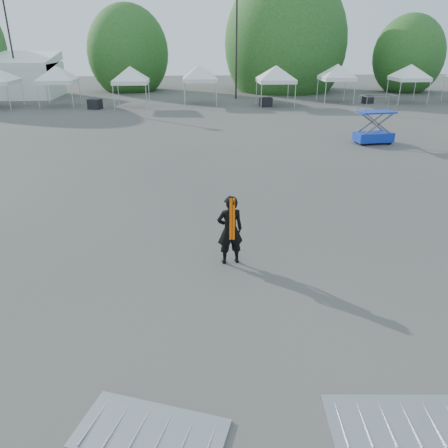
{
  "coord_description": "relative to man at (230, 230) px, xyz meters",
  "views": [
    {
      "loc": [
        -1.33,
        -11.41,
        5.55
      ],
      "look_at": [
        -0.61,
        -1.56,
        1.3
      ],
      "focal_mm": 35.0,
      "sensor_mm": 36.0,
      "label": 1
    }
  ],
  "objects": [
    {
      "name": "light_pole_east",
      "position": [
        3.42,
        33.13,
        4.57
      ],
      "size": [
        0.6,
        0.25,
        9.8
      ],
      "color": "black",
      "rests_on": "ground"
    },
    {
      "name": "barrier_left",
      "position": [
        -1.66,
        -5.41,
        -0.91
      ],
      "size": [
        2.5,
        1.81,
        0.07
      ],
      "rotation": [
        0.0,
        0.0,
        -0.34
      ],
      "color": "#9B9EA3",
      "rests_on": "ground"
    },
    {
      "name": "light_pole_west",
      "position": [
        -17.58,
        35.13,
        4.83
      ],
      "size": [
        0.6,
        0.25,
        10.3
      ],
      "color": "black",
      "rests_on": "ground"
    },
    {
      "name": "crate_west",
      "position": [
        -8.88,
        27.56,
        -0.55
      ],
      "size": [
        1.24,
        1.11,
        0.79
      ],
      "primitive_type": "cube",
      "rotation": [
        0.0,
        0.0,
        -0.38
      ],
      "color": "black",
      "rests_on": "ground"
    },
    {
      "name": "man",
      "position": [
        0.0,
        0.0,
        0.0
      ],
      "size": [
        0.74,
        0.54,
        1.88
      ],
      "rotation": [
        0.0,
        0.0,
        3.28
      ],
      "color": "black",
      "rests_on": "ground"
    },
    {
      "name": "tent_h",
      "position": [
        18.57,
        29.26,
        2.11
      ],
      "size": [
        4.01,
        4.01,
        3.88
      ],
      "color": "silver",
      "rests_on": "ground"
    },
    {
      "name": "tent_f",
      "position": [
        6.33,
        28.25,
        2.11
      ],
      "size": [
        4.31,
        4.31,
        3.88
      ],
      "color": "silver",
      "rests_on": "ground"
    },
    {
      "name": "tree_mid_w",
      "position": [
        -7.58,
        41.13,
        2.99
      ],
      "size": [
        4.16,
        4.16,
        6.33
      ],
      "color": "#382314",
      "rests_on": "ground"
    },
    {
      "name": "tent_d",
      "position": [
        -5.88,
        28.23,
        2.11
      ],
      "size": [
        4.01,
        4.01,
        3.88
      ],
      "color": "silver",
      "rests_on": "ground"
    },
    {
      "name": "barrier_mid",
      "position": [
        2.16,
        -5.47,
        -0.91
      ],
      "size": [
        2.26,
        1.25,
        0.07
      ],
      "rotation": [
        0.0,
        0.0,
        -0.07
      ],
      "color": "#9B9EA3",
      "rests_on": "ground"
    },
    {
      "name": "tent_g",
      "position": [
        12.19,
        30.03,
        2.11
      ],
      "size": [
        3.98,
        3.98,
        3.88
      ],
      "color": "silver",
      "rests_on": "ground"
    },
    {
      "name": "tent_c",
      "position": [
        -12.1,
        29.2,
        2.11
      ],
      "size": [
        4.19,
        4.19,
        3.88
      ],
      "color": "silver",
      "rests_on": "ground"
    },
    {
      "name": "crate_east",
      "position": [
        14.97,
        29.16,
        -0.62
      ],
      "size": [
        0.99,
        0.86,
        0.66
      ],
      "primitive_type": "cube",
      "rotation": [
        0.0,
        0.0,
        0.27
      ],
      "color": "black",
      "rests_on": "ground"
    },
    {
      "name": "tree_far_e",
      "position": [
        22.42,
        38.13,
        2.68
      ],
      "size": [
        3.84,
        3.84,
        5.84
      ],
      "color": "#382314",
      "rests_on": "ground"
    },
    {
      "name": "scissor_lift",
      "position": [
        9.23,
        13.44,
        0.39
      ],
      "size": [
        2.15,
        1.26,
        2.64
      ],
      "rotation": [
        0.0,
        0.0,
        0.12
      ],
      "color": "#0D25B1",
      "rests_on": "ground"
    },
    {
      "name": "crate_mid",
      "position": [
        5.48,
        27.81,
        -0.56
      ],
      "size": [
        1.07,
        0.88,
        0.76
      ],
      "primitive_type": "cube",
      "rotation": [
        0.0,
        0.0,
        0.13
      ],
      "color": "black",
      "rests_on": "ground"
    },
    {
      "name": "ground",
      "position": [
        0.42,
        1.13,
        -0.94
      ],
      "size": [
        120.0,
        120.0,
        0.0
      ],
      "primitive_type": "plane",
      "color": "#474442",
      "rests_on": "ground"
    },
    {
      "name": "tree_mid_e",
      "position": [
        9.42,
        40.13,
        3.9
      ],
      "size": [
        5.12,
        5.12,
        7.79
      ],
      "color": "#382314",
      "rests_on": "ground"
    },
    {
      "name": "tent_e",
      "position": [
        -0.09,
        29.68,
        2.11
      ],
      "size": [
        4.14,
        4.14,
        3.88
      ],
      "color": "silver",
      "rests_on": "ground"
    }
  ]
}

